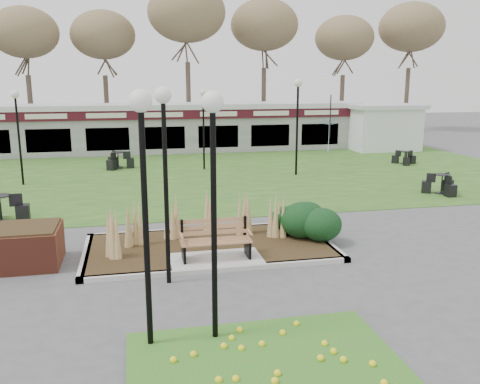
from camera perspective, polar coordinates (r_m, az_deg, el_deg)
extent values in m
plane|color=#515154|center=(12.25, -2.57, -8.24)|extent=(100.00, 100.00, 0.00)
cube|color=#2A5B1C|center=(23.77, -7.38, 1.94)|extent=(34.00, 16.00, 0.02)
cube|color=#2C611B|center=(8.18, 3.10, -19.24)|extent=(4.20, 3.00, 0.08)
cube|color=#2E2312|center=(13.35, -3.44, -6.20)|extent=(6.22, 3.22, 0.12)
cube|color=#B7B7B2|center=(11.85, -2.24, -8.66)|extent=(6.40, 0.18, 0.12)
cube|color=#B7B7B2|center=(14.87, -4.38, -4.24)|extent=(6.40, 0.18, 0.12)
cube|color=#B7B7B2|center=(13.28, -16.92, -6.85)|extent=(0.18, 3.40, 0.12)
cube|color=#B7B7B2|center=(14.12, 9.19, -5.29)|extent=(0.18, 3.40, 0.12)
cube|color=#B7B7B2|center=(12.37, -2.69, -7.72)|extent=(2.20, 1.20, 0.13)
cone|color=tan|center=(13.41, -11.80, -3.52)|extent=(0.36, 0.36, 1.15)
cone|color=tan|center=(13.83, -7.67, -2.87)|extent=(0.36, 0.36, 1.15)
cone|color=tan|center=(14.14, -3.28, -2.43)|extent=(0.36, 0.36, 1.15)
cone|color=tan|center=(14.11, 0.46, -2.45)|extent=(0.36, 0.36, 1.15)
cone|color=tan|center=(13.93, 4.04, -2.68)|extent=(0.36, 0.36, 1.15)
cone|color=tan|center=(12.65, -14.03, -4.61)|extent=(0.36, 0.36, 1.15)
ellipsoid|color=black|center=(13.98, 7.02, -3.14)|extent=(1.21, 1.10, 0.99)
ellipsoid|color=black|center=(13.76, 9.13, -3.64)|extent=(1.10, 1.00, 0.90)
ellipsoid|color=black|center=(14.54, 7.49, -2.78)|extent=(1.06, 0.96, 0.86)
ellipsoid|color=black|center=(14.37, 5.23, -3.12)|extent=(0.92, 0.84, 0.76)
cube|color=#966D43|center=(12.20, -2.72, -5.54)|extent=(1.70, 0.57, 0.04)
cube|color=#966D43|center=(12.41, -2.96, -3.87)|extent=(1.70, 0.13, 0.44)
cube|color=black|center=(12.18, -6.35, -6.73)|extent=(0.06, 0.55, 0.42)
cube|color=black|center=(12.42, 0.87, -6.27)|extent=(0.06, 0.55, 0.42)
cube|color=black|center=(12.32, -6.55, -4.21)|extent=(0.06, 0.06, 0.50)
cube|color=black|center=(12.55, 0.57, -3.81)|extent=(0.06, 0.06, 0.50)
cube|color=#966D43|center=(12.03, -6.58, -4.97)|extent=(0.05, 0.50, 0.04)
cube|color=#966D43|center=(12.28, 1.08, -4.52)|extent=(0.05, 0.50, 0.04)
cube|color=brown|center=(13.15, -22.73, -5.69)|extent=(1.50, 1.50, 0.90)
cube|color=#2E2312|center=(13.02, -22.90, -3.72)|extent=(1.40, 1.40, 0.06)
cube|color=gray|center=(31.50, -8.69, 6.87)|extent=(24.00, 3.00, 2.60)
cube|color=#430E19|center=(29.88, -8.57, 8.59)|extent=(24.00, 0.18, 0.55)
cube|color=silver|center=(31.40, -8.78, 9.50)|extent=(24.60, 3.40, 0.30)
cube|color=silver|center=(29.77, -8.56, 8.58)|extent=(22.00, 0.02, 0.28)
cube|color=black|center=(30.10, -8.50, 6.04)|extent=(22.00, 0.10, 1.30)
cube|color=white|center=(33.22, 15.64, 6.84)|extent=(4.00, 3.00, 2.60)
cube|color=silver|center=(33.12, 15.78, 9.25)|extent=(4.40, 3.40, 0.25)
cylinder|color=#47382B|center=(39.98, -22.65, 9.09)|extent=(0.36, 0.36, 5.17)
ellipsoid|color=brown|center=(40.15, -23.37, 17.37)|extent=(5.24, 5.24, 3.93)
cylinder|color=#47382B|center=(39.36, -13.92, 9.64)|extent=(0.36, 0.36, 5.17)
ellipsoid|color=brown|center=(39.53, -14.38, 18.07)|extent=(5.24, 5.24, 3.93)
cylinder|color=#47382B|center=(39.64, -5.09, 9.97)|extent=(0.36, 0.36, 5.17)
ellipsoid|color=brown|center=(39.81, -5.26, 18.35)|extent=(5.24, 5.24, 3.93)
cylinder|color=#47382B|center=(40.81, 3.43, 10.07)|extent=(0.36, 0.36, 5.17)
ellipsoid|color=brown|center=(40.97, 3.54, 18.21)|extent=(5.24, 5.24, 3.93)
cylinder|color=#47382B|center=(42.80, 11.31, 9.97)|extent=(0.36, 0.36, 5.17)
ellipsoid|color=brown|center=(42.96, 11.66, 17.72)|extent=(5.24, 5.24, 3.93)
cylinder|color=#47382B|center=(45.50, 18.37, 9.72)|extent=(0.36, 0.36, 5.17)
ellipsoid|color=brown|center=(45.65, 18.89, 17.01)|extent=(5.24, 5.24, 3.93)
cylinder|color=black|center=(8.26, -2.93, -4.50)|extent=(0.10, 0.10, 3.86)
sphere|color=white|center=(7.91, -3.10, 10.08)|extent=(0.35, 0.35, 0.35)
cylinder|color=black|center=(8.17, -10.50, -4.82)|extent=(0.10, 0.10, 3.88)
sphere|color=white|center=(7.81, -11.12, 10.00)|extent=(0.35, 0.35, 0.35)
cylinder|color=black|center=(10.79, -8.29, -0.47)|extent=(0.10, 0.10, 3.88)
sphere|color=white|center=(10.53, -8.65, 10.71)|extent=(0.35, 0.35, 0.35)
cylinder|color=black|center=(24.79, -4.10, 6.61)|extent=(0.09, 0.09, 3.58)
sphere|color=white|center=(24.66, -4.17, 11.08)|extent=(0.32, 0.32, 0.32)
cylinder|color=black|center=(23.40, 6.42, 6.76)|extent=(0.10, 0.10, 4.03)
sphere|color=white|center=(23.28, 6.55, 12.08)|extent=(0.36, 0.36, 0.36)
cylinder|color=black|center=(22.88, -23.52, 5.13)|extent=(0.09, 0.09, 3.60)
sphere|color=white|center=(22.75, -23.96, 9.98)|extent=(0.32, 0.32, 0.32)
cylinder|color=black|center=(17.34, -25.17, -3.06)|extent=(0.50, 0.50, 0.03)
cylinder|color=black|center=(17.24, -25.30, -1.76)|extent=(0.06, 0.06, 0.82)
cube|color=black|center=(17.19, -23.19, -2.16)|extent=(0.41, 0.41, 0.52)
cylinder|color=black|center=(25.97, -13.47, 2.66)|extent=(0.47, 0.47, 0.03)
cylinder|color=black|center=(25.91, -13.52, 3.48)|extent=(0.05, 0.05, 0.77)
cylinder|color=black|center=(25.85, -13.56, 4.35)|extent=(0.64, 0.64, 0.03)
cube|color=black|center=(25.90, -12.20, 3.21)|extent=(0.38, 0.38, 0.49)
cube|color=black|center=(26.45, -14.07, 3.31)|extent=(0.49, 0.49, 0.49)
cube|color=black|center=(25.45, -14.23, 2.95)|extent=(0.50, 0.50, 0.49)
cylinder|color=black|center=(21.14, 21.62, -0.11)|extent=(0.44, 0.44, 0.03)
cylinder|color=black|center=(21.07, 21.70, 0.83)|extent=(0.05, 0.05, 0.72)
cylinder|color=black|center=(21.00, 21.78, 1.82)|extent=(0.60, 0.60, 0.03)
cube|color=black|center=(21.59, 22.28, 0.67)|extent=(0.47, 0.47, 0.46)
cube|color=black|center=(21.04, 20.18, 0.55)|extent=(0.46, 0.46, 0.46)
cube|color=black|center=(20.66, 22.55, 0.15)|extent=(0.35, 0.35, 0.46)
cylinder|color=black|center=(27.87, 17.96, 3.04)|extent=(0.39, 0.39, 0.03)
cylinder|color=black|center=(27.82, 18.00, 3.68)|extent=(0.04, 0.04, 0.64)
cylinder|color=black|center=(27.77, 18.05, 4.35)|extent=(0.53, 0.53, 0.02)
cube|color=black|center=(28.16, 18.73, 3.47)|extent=(0.35, 0.35, 0.41)
cube|color=black|center=(27.99, 17.04, 3.54)|extent=(0.43, 0.43, 0.41)
cube|color=black|center=(27.37, 18.18, 3.27)|extent=(0.38, 0.38, 0.41)
cylinder|color=black|center=(26.43, 9.98, 5.31)|extent=(0.06, 0.06, 2.20)
imported|color=#315AAD|center=(26.37, 10.02, 6.34)|extent=(2.44, 2.47, 1.81)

